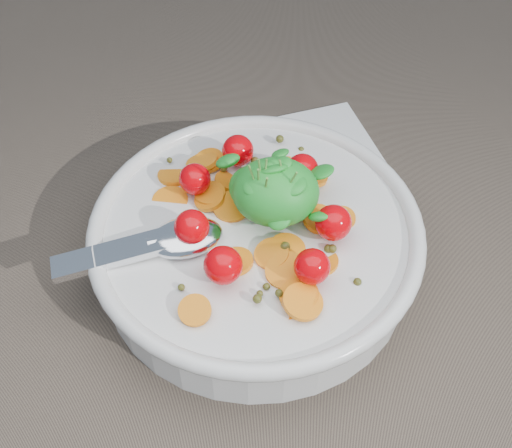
{
  "coord_description": "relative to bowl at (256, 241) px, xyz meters",
  "views": [
    {
      "loc": [
        0.03,
        -0.36,
        0.48
      ],
      "look_at": [
        0.02,
        0.01,
        0.06
      ],
      "focal_mm": 45.0,
      "sensor_mm": 36.0,
      "label": 1
    }
  ],
  "objects": [
    {
      "name": "napkin",
      "position": [
        0.05,
        0.16,
        -0.03
      ],
      "size": [
        0.18,
        0.17,
        0.01
      ],
      "primitive_type": "cube",
      "rotation": [
        0.0,
        0.0,
        0.35
      ],
      "color": "silver",
      "rests_on": "ground"
    },
    {
      "name": "ground",
      "position": [
        -0.02,
        -0.01,
        -0.04
      ],
      "size": [
        6.0,
        6.0,
        0.0
      ],
      "primitive_type": "plane",
      "color": "#6F604F",
      "rests_on": "ground"
    },
    {
      "name": "bowl",
      "position": [
        0.0,
        0.0,
        0.0
      ],
      "size": [
        0.32,
        0.3,
        0.13
      ],
      "color": "silver",
      "rests_on": "ground"
    }
  ]
}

